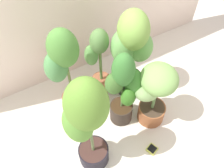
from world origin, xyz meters
The scene contains 8 objects.
ground_plane centered at (0.00, 0.00, 0.00)m, with size 8.00×8.00×0.00m, color silver.
potted_plant_back_left centered at (-0.29, 0.42, 0.55)m, with size 0.36×0.30×0.92m.
potted_plant_front_right centered at (0.26, -0.05, 0.40)m, with size 0.37×0.38×0.67m.
potted_plant_center centered at (0.05, 0.08, 0.44)m, with size 0.31×0.25×0.81m.
potted_plant_front_left centered at (-0.37, -0.13, 0.61)m, with size 0.37×0.34×1.01m.
potted_plant_back_right centered at (0.28, 0.34, 0.55)m, with size 0.42×0.38×0.92m.
potted_plant_back_center centered at (0.04, 0.47, 0.40)m, with size 0.26×0.24×0.75m.
hygrometer_box centered at (0.10, -0.32, 0.01)m, with size 0.10×0.10×0.03m.
Camera 1 is at (-0.60, -0.86, 1.94)m, focal length 38.21 mm.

